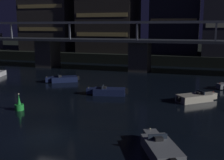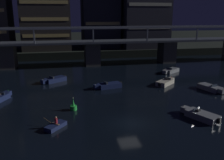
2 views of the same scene
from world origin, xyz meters
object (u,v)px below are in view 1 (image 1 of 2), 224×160
speedboat_mid_right (196,98)px  speedboat_far_right (108,91)px  speedboat_near_center (63,79)px  channel_buoy (19,106)px  speedboat_mid_center (160,148)px  river_bridge (140,50)px  tower_west_tall (109,6)px

speedboat_mid_right → speedboat_far_right: (-10.59, -0.06, 0.00)m
speedboat_near_center → channel_buoy: channel_buoy is taller
speedboat_mid_center → river_bridge: bearing=104.1°
river_bridge → speedboat_near_center: bearing=-121.8°
speedboat_mid_right → channel_buoy: channel_buoy is taller
speedboat_near_center → speedboat_mid_center: (17.92, -20.81, 0.00)m
speedboat_mid_center → speedboat_far_right: size_ratio=0.95×
river_bridge → speedboat_mid_center: size_ratio=17.32×
speedboat_near_center → speedboat_mid_center: 27.46m
speedboat_mid_right → channel_buoy: bearing=-151.9°
river_bridge → speedboat_near_center: (-9.01, -14.51, -3.62)m
tower_west_tall → speedboat_far_right: tower_west_tall is taller
speedboat_far_right → river_bridge: bearing=90.8°
speedboat_mid_center → channel_buoy: size_ratio=2.81×
speedboat_mid_center → speedboat_mid_right: bearing=82.5°
river_bridge → speedboat_mid_center: 36.61m
speedboat_mid_right → speedboat_far_right: size_ratio=0.88×
tower_west_tall → channel_buoy: size_ratio=12.97×
speedboat_mid_center → speedboat_far_right: bearing=120.1°
speedboat_mid_right → speedboat_far_right: same height
speedboat_mid_center → speedboat_far_right: same height
river_bridge → tower_west_tall: bearing=125.3°
speedboat_near_center → speedboat_mid_right: (19.88, -5.88, 0.00)m
speedboat_near_center → speedboat_mid_center: same height
tower_west_tall → channel_buoy: (5.23, -45.63, -12.98)m
speedboat_mid_center → speedboat_near_center: bearing=130.7°
tower_west_tall → speedboat_far_right: 40.57m
speedboat_far_right → speedboat_near_center: bearing=147.4°
river_bridge → channel_buoy: bearing=-101.9°
speedboat_mid_center → speedboat_mid_right: size_ratio=1.08×
tower_west_tall → speedboat_mid_center: size_ratio=4.61×
speedboat_mid_center → tower_west_tall: bearing=111.5°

